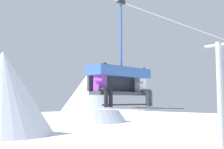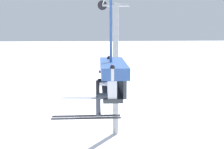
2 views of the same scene
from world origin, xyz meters
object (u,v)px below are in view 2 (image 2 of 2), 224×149
object	(u,v)px
chairlift_chair	(114,72)
skier_white	(107,90)
lift_tower_near	(115,67)
skier_purple	(105,76)

from	to	relation	value
chairlift_chair	skier_white	distance (m)	0.97
lift_tower_near	chairlift_chair	xyz separation A→B (m)	(9.51, -0.71, 1.38)
lift_tower_near	skier_purple	size ratio (longest dim) A/B	4.91
lift_tower_near	chairlift_chair	distance (m)	9.64
lift_tower_near	skier_white	distance (m)	10.51
skier_purple	chairlift_chair	bearing A→B (deg)	13.41
chairlift_chair	skier_purple	size ratio (longest dim) A/B	1.93
skier_purple	skier_white	bearing A→B (deg)	0.00
lift_tower_near	chairlift_chair	world-z (taller)	lift_tower_near
skier_purple	lift_tower_near	bearing A→B (deg)	173.88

